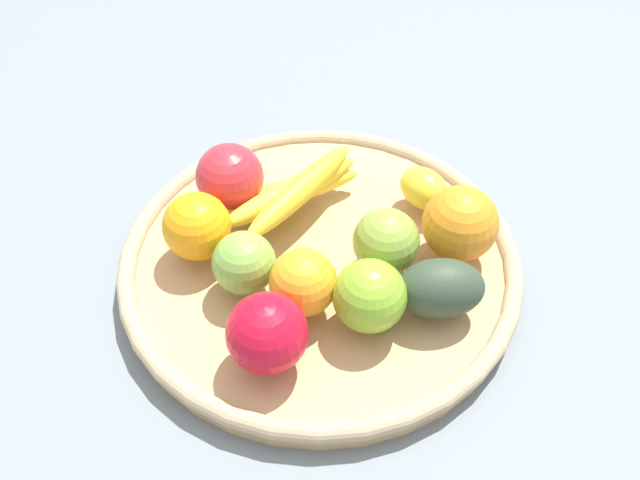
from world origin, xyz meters
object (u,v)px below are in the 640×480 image
at_px(apple_2, 244,263).
at_px(apple_4, 386,241).
at_px(apple_1, 370,296).
at_px(banana_bunch, 292,192).
at_px(lemon_0, 423,188).
at_px(orange_1, 197,226).
at_px(apple_0, 230,177).
at_px(orange_2, 303,283).
at_px(avocado, 440,288).
at_px(apple_3, 267,333).
at_px(orange_0, 460,224).

distance_m(apple_2, apple_4, 0.15).
height_order(apple_1, banana_bunch, apple_1).
bearing_deg(apple_2, lemon_0, -0.95).
height_order(banana_bunch, orange_1, orange_1).
xyz_separation_m(apple_1, banana_bunch, (0.02, 0.18, -0.01)).
relative_size(apple_1, apple_0, 0.95).
bearing_deg(lemon_0, banana_bunch, 151.00).
bearing_deg(apple_2, orange_1, 104.52).
distance_m(orange_2, avocado, 0.14).
relative_size(apple_1, orange_2, 1.07).
bearing_deg(orange_2, banana_bunch, 63.10).
xyz_separation_m(apple_3, lemon_0, (0.26, 0.09, -0.02)).
height_order(banana_bunch, apple_2, apple_2).
distance_m(orange_2, orange_1, 0.14).
distance_m(lemon_0, apple_0, 0.23).
xyz_separation_m(apple_1, apple_0, (-0.03, 0.23, 0.00)).
xyz_separation_m(apple_1, apple_4, (0.06, 0.05, -0.00)).
bearing_deg(banana_bunch, orange_1, 179.89).
xyz_separation_m(orange_0, orange_1, (-0.24, 0.16, -0.00)).
height_order(apple_3, avocado, apple_3).
bearing_deg(apple_0, apple_1, -81.68).
bearing_deg(apple_4, apple_0, 117.40).
xyz_separation_m(avocado, lemon_0, (0.09, 0.13, -0.01)).
xyz_separation_m(orange_1, apple_0, (0.07, 0.05, 0.00)).
bearing_deg(apple_4, apple_2, 157.57).
height_order(orange_2, avocado, orange_2).
distance_m(banana_bunch, orange_1, 0.12).
relative_size(apple_1, banana_bunch, 0.40).
distance_m(orange_0, apple_2, 0.24).
bearing_deg(orange_0, avocado, -143.00).
relative_size(apple_2, apple_4, 0.93).
distance_m(apple_2, lemon_0, 0.24).
bearing_deg(avocado, apple_2, 137.97).
distance_m(apple_1, banana_bunch, 0.18).
relative_size(orange_2, orange_1, 0.93).
relative_size(orange_0, lemon_0, 1.32).
distance_m(apple_3, apple_4, 0.17).
xyz_separation_m(apple_3, orange_0, (0.25, 0.01, 0.00)).
xyz_separation_m(apple_3, apple_1, (0.11, -0.02, -0.00)).
relative_size(orange_2, apple_4, 0.97).
bearing_deg(orange_1, apple_1, -60.93).
height_order(apple_2, apple_4, apple_4).
bearing_deg(orange_2, avocado, -34.69).
bearing_deg(apple_4, avocado, -82.30).
xyz_separation_m(banana_bunch, lemon_0, (0.14, -0.08, -0.00)).
bearing_deg(orange_0, orange_2, 171.52).
xyz_separation_m(apple_1, avocado, (0.07, -0.03, -0.01)).
distance_m(orange_0, orange_2, 0.19).
height_order(apple_3, orange_0, orange_0).
bearing_deg(orange_0, lemon_0, 78.38).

